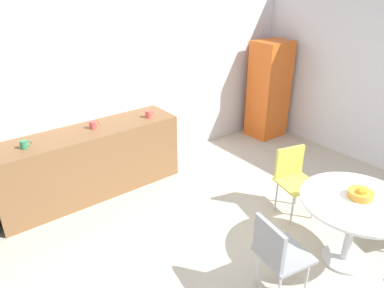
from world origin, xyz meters
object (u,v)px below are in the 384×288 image
object	(u,v)px
mug_white	(24,144)
mug_red	(149,114)
round_table	(355,212)
chair_yellow	(293,174)
fruit_bowl	(361,194)
mug_green	(93,125)
locker_cabinet	(269,90)
chair_gray	(276,250)

from	to	relation	value
mug_white	mug_red	world-z (taller)	same
round_table	chair_yellow	size ratio (longest dim) A/B	1.28
chair_yellow	mug_red	world-z (taller)	mug_red
mug_white	mug_red	distance (m)	1.61
mug_white	fruit_bowl	bearing A→B (deg)	-49.87
round_table	mug_green	world-z (taller)	mug_green
locker_cabinet	mug_white	distance (m)	4.05
chair_yellow	mug_white	world-z (taller)	mug_white
fruit_bowl	mug_red	xyz separation A→B (m)	(-0.70, 2.70, 0.16)
chair_yellow	fruit_bowl	size ratio (longest dim) A/B	3.50
round_table	fruit_bowl	world-z (taller)	fruit_bowl
locker_cabinet	mug_red	xyz separation A→B (m)	(-2.44, 0.01, 0.11)
locker_cabinet	fruit_bowl	world-z (taller)	locker_cabinet
mug_green	mug_red	size ratio (longest dim) A/B	1.00
mug_white	chair_gray	bearing A→B (deg)	-62.85
locker_cabinet	mug_red	size ratio (longest dim) A/B	12.98
chair_yellow	locker_cabinet	bearing A→B (deg)	49.06
locker_cabinet	chair_yellow	world-z (taller)	locker_cabinet
locker_cabinet	mug_green	size ratio (longest dim) A/B	12.98
mug_white	mug_green	bearing A→B (deg)	4.60
chair_gray	mug_red	xyz separation A→B (m)	(0.29, 2.53, 0.43)
round_table	mug_white	distance (m)	3.57
fruit_bowl	mug_green	bearing A→B (deg)	117.45
mug_white	locker_cabinet	bearing A→B (deg)	-0.72
chair_yellow	mug_green	xyz separation A→B (m)	(-1.65, 1.90, 0.43)
chair_yellow	fruit_bowl	bearing A→B (deg)	-102.16
mug_red	chair_gray	bearing A→B (deg)	-96.45
chair_yellow	mug_white	size ratio (longest dim) A/B	6.43
round_table	mug_red	size ratio (longest dim) A/B	8.24
chair_gray	chair_yellow	bearing A→B (deg)	32.25
chair_yellow	mug_red	xyz separation A→B (m)	(-0.89, 1.79, 0.43)
locker_cabinet	round_table	world-z (taller)	locker_cabinet
round_table	mug_green	distance (m)	3.16
locker_cabinet	chair_yellow	distance (m)	2.37
mug_green	mug_red	bearing A→B (deg)	-8.07
chair_gray	mug_red	distance (m)	2.59
locker_cabinet	chair_gray	distance (m)	3.73
locker_cabinet	mug_white	size ratio (longest dim) A/B	12.98
locker_cabinet	fruit_bowl	bearing A→B (deg)	-122.91
chair_yellow	mug_green	world-z (taller)	mug_green
chair_gray	mug_white	distance (m)	2.92
round_table	chair_gray	bearing A→B (deg)	169.57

